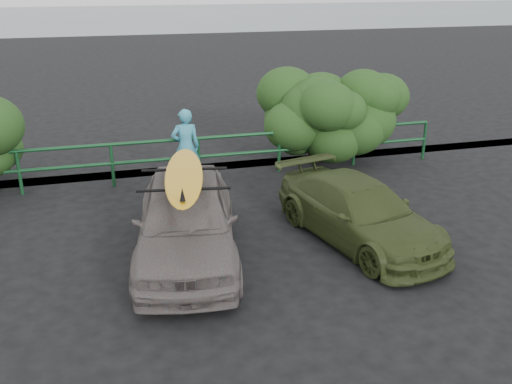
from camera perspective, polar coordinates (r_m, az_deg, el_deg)
ground at (r=9.14m, az=-6.51°, el=-9.47°), size 80.00×80.00×0.00m
ocean at (r=67.98m, az=-14.80°, el=16.51°), size 200.00×200.00×0.00m
guardrail at (r=13.50m, az=-9.94°, el=3.04°), size 14.00×0.08×1.04m
shrub_right at (r=15.05m, az=9.14°, el=7.17°), size 3.20×2.40×2.15m
sedan at (r=9.73m, az=-7.01°, el=-2.79°), size 2.33×4.40×1.43m
olive_vehicle at (r=10.54m, az=10.28°, el=-1.97°), size 2.43×4.11×1.12m
man at (r=13.24m, az=-7.04°, el=4.51°), size 0.66×0.45×1.77m
roof_rack at (r=9.46m, az=-7.20°, el=1.30°), size 1.62×1.25×0.05m
surfboard at (r=9.43m, az=-7.22°, el=1.70°), size 1.09×3.05×0.09m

